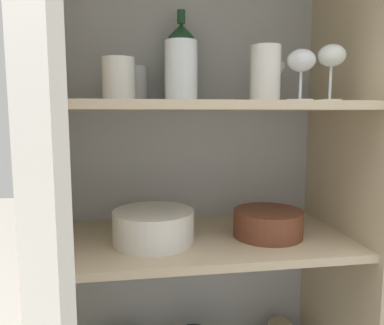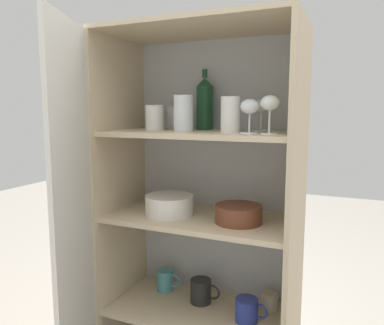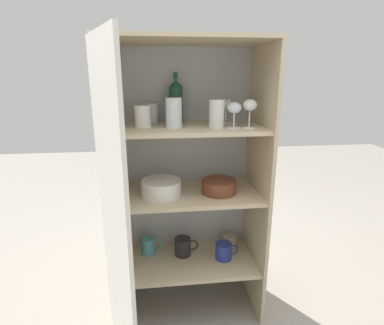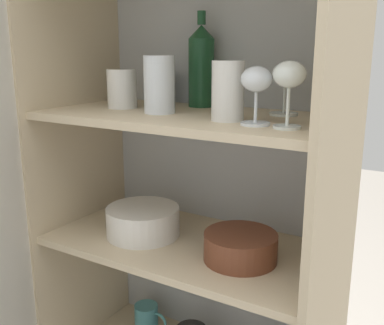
{
  "view_description": "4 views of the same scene",
  "coord_description": "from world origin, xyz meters",
  "px_view_note": "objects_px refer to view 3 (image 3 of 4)",
  "views": [
    {
      "loc": [
        -0.18,
        -0.75,
        1.02
      ],
      "look_at": [
        -0.03,
        0.2,
        0.89
      ],
      "focal_mm": 35.0,
      "sensor_mm": 36.0,
      "label": 1
    },
    {
      "loc": [
        0.57,
        -1.19,
        1.13
      ],
      "look_at": [
        -0.04,
        0.19,
        0.92
      ],
      "focal_mm": 35.0,
      "sensor_mm": 36.0,
      "label": 2
    },
    {
      "loc": [
        -0.14,
        -1.27,
        1.29
      ],
      "look_at": [
        0.03,
        0.2,
        0.86
      ],
      "focal_mm": 28.0,
      "sensor_mm": 36.0,
      "label": 3
    },
    {
      "loc": [
        0.59,
        -0.77,
        1.2
      ],
      "look_at": [
        0.01,
        0.2,
        0.92
      ],
      "focal_mm": 42.0,
      "sensor_mm": 36.0,
      "label": 4
    }
  ],
  "objects_px": {
    "plate_stack_white": "(161,188)",
    "storage_jar": "(229,240)",
    "wine_bottle": "(176,101)",
    "coffee_mug_primary": "(224,251)",
    "mixing_bowl_large": "(219,186)"
  },
  "relations": [
    {
      "from": "wine_bottle",
      "to": "mixing_bowl_large",
      "type": "distance_m",
      "value": 0.5
    },
    {
      "from": "wine_bottle",
      "to": "coffee_mug_primary",
      "type": "relative_size",
      "value": 1.95
    },
    {
      "from": "wine_bottle",
      "to": "plate_stack_white",
      "type": "distance_m",
      "value": 0.46
    },
    {
      "from": "wine_bottle",
      "to": "plate_stack_white",
      "type": "xyz_separation_m",
      "value": [
        -0.09,
        -0.16,
        -0.42
      ]
    },
    {
      "from": "plate_stack_white",
      "to": "wine_bottle",
      "type": "bearing_deg",
      "value": 60.41
    },
    {
      "from": "wine_bottle",
      "to": "storage_jar",
      "type": "xyz_separation_m",
      "value": [
        0.31,
        -0.02,
        -0.83
      ]
    },
    {
      "from": "wine_bottle",
      "to": "storage_jar",
      "type": "distance_m",
      "value": 0.89
    },
    {
      "from": "plate_stack_white",
      "to": "storage_jar",
      "type": "distance_m",
      "value": 0.59
    },
    {
      "from": "plate_stack_white",
      "to": "coffee_mug_primary",
      "type": "distance_m",
      "value": 0.52
    },
    {
      "from": "mixing_bowl_large",
      "to": "storage_jar",
      "type": "height_order",
      "value": "mixing_bowl_large"
    },
    {
      "from": "plate_stack_white",
      "to": "storage_jar",
      "type": "bearing_deg",
      "value": 19.14
    },
    {
      "from": "coffee_mug_primary",
      "to": "storage_jar",
      "type": "xyz_separation_m",
      "value": [
        0.06,
        0.13,
        -0.01
      ]
    },
    {
      "from": "plate_stack_white",
      "to": "coffee_mug_primary",
      "type": "height_order",
      "value": "plate_stack_white"
    },
    {
      "from": "wine_bottle",
      "to": "coffee_mug_primary",
      "type": "distance_m",
      "value": 0.87
    },
    {
      "from": "coffee_mug_primary",
      "to": "wine_bottle",
      "type": "bearing_deg",
      "value": 148.35
    }
  ]
}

